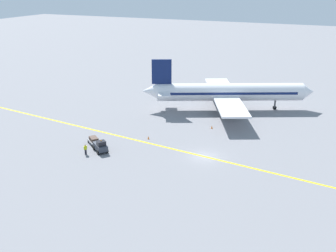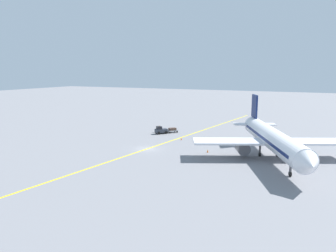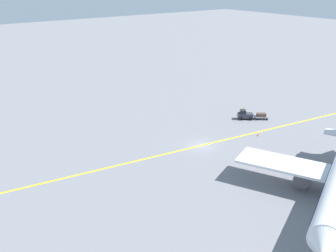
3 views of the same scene
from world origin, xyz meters
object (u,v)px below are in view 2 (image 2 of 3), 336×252
Objects in this scene: ground_crew_worker at (157,129)px; baggage_tug_dark at (161,130)px; airplane_at_gate at (272,139)px; traffic_cone_near_nose at (208,151)px; traffic_cone_mid_apron at (181,139)px; baggage_cart_trailing at (172,130)px.

baggage_tug_dark is at bearing 141.40° from ground_crew_worker.
airplane_at_gate is 31.40m from baggage_tug_dark.
traffic_cone_near_nose is 1.00× the size of traffic_cone_mid_apron.
baggage_tug_dark reaches higher than ground_crew_worker.
ground_crew_worker is 23.72m from traffic_cone_near_nose.
baggage_tug_dark is 5.98× the size of traffic_cone_mid_apron.
ground_crew_worker reaches higher than baggage_cart_trailing.
airplane_at_gate is 30.78m from baggage_cart_trailing.
traffic_cone_mid_apron is at bearing -42.17° from traffic_cone_near_nose.
traffic_cone_mid_apron is (-9.54, 6.14, -0.63)m from ground_crew_worker.
airplane_at_gate reaches higher than traffic_cone_mid_apron.
ground_crew_worker is at bearing -38.60° from baggage_tug_dark.
airplane_at_gate is at bearing 155.44° from ground_crew_worker.
ground_crew_worker reaches higher than traffic_cone_near_nose.
ground_crew_worker is at bearing -32.77° from traffic_cone_mid_apron.
airplane_at_gate is 11.51× the size of baggage_cart_trailing.
baggage_tug_dark is 2.42m from ground_crew_worker.
traffic_cone_mid_apron is (-5.63, 7.24, -0.49)m from baggage_cart_trailing.
airplane_at_gate reaches higher than baggage_tug_dark.
traffic_cone_near_nose is at bearing 142.42° from baggage_tug_dark.
traffic_cone_near_nose is at bearing 142.31° from ground_crew_worker.
airplane_at_gate is 60.98× the size of traffic_cone_mid_apron.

